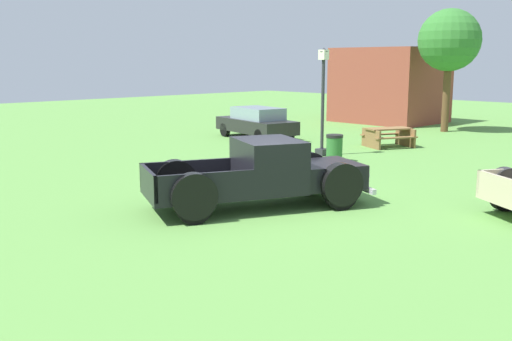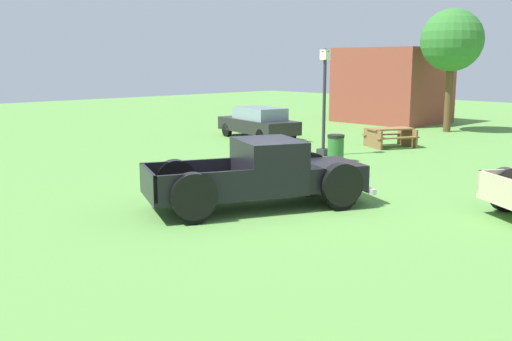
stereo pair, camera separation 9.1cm
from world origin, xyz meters
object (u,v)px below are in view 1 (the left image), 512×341
(picnic_table, at_px, (389,135))
(lamp_post_near, at_px, (323,100))
(pickup_truck_foreground, at_px, (271,175))
(sedan_distant_a, at_px, (257,122))
(trash_can, at_px, (334,148))
(oak_tree_east, at_px, (449,41))

(picnic_table, bearing_deg, lamp_post_near, -97.62)
(pickup_truck_foreground, bearing_deg, sedan_distant_a, 137.61)
(picnic_table, bearing_deg, pickup_truck_foreground, -70.80)
(sedan_distant_a, xyz_separation_m, trash_can, (6.31, -2.33, -0.26))
(lamp_post_near, relative_size, picnic_table, 1.74)
(sedan_distant_a, xyz_separation_m, lamp_post_near, (5.09, -1.54, 1.32))
(pickup_truck_foreground, height_order, sedan_distant_a, pickup_truck_foreground)
(lamp_post_near, distance_m, oak_tree_east, 10.46)
(sedan_distant_a, bearing_deg, lamp_post_near, -16.85)
(pickup_truck_foreground, bearing_deg, picnic_table, 109.20)
(picnic_table, height_order, trash_can, trash_can)
(lamp_post_near, distance_m, picnic_table, 3.99)
(sedan_distant_a, relative_size, picnic_table, 1.99)
(sedan_distant_a, bearing_deg, pickup_truck_foreground, -42.39)
(lamp_post_near, bearing_deg, oak_tree_east, 93.28)
(trash_can, bearing_deg, sedan_distant_a, 159.75)
(picnic_table, bearing_deg, sedan_distant_a, -159.40)
(trash_can, bearing_deg, oak_tree_east, 99.31)
(sedan_distant_a, xyz_separation_m, oak_tree_east, (4.51, 8.64, 3.67))
(oak_tree_east, bearing_deg, picnic_table, -80.70)
(lamp_post_near, bearing_deg, trash_can, -32.85)
(trash_can, bearing_deg, lamp_post_near, 147.15)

